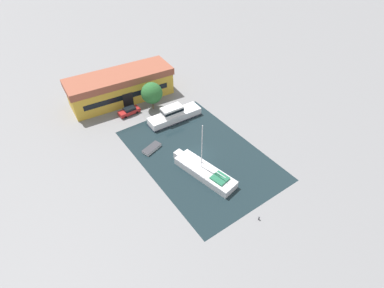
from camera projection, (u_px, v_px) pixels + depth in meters
ground_plane at (199, 154)px, 56.61m from camera, size 440.00×440.00×0.00m
water_canal at (199, 154)px, 56.61m from camera, size 20.40×30.52×0.01m
warehouse_building at (121, 86)px, 69.20m from camera, size 24.54×9.97×6.52m
quay_tree_near_building at (152, 93)px, 65.45m from camera, size 4.73×4.73×6.47m
parked_car at (129, 111)px, 65.99m from camera, size 4.79×2.10×1.67m
sailboat_moored at (204, 171)px, 52.18m from camera, size 5.66×13.32×10.51m
motor_cruiser at (174, 115)px, 64.20m from camera, size 11.97×3.78×3.35m
small_dinghy at (152, 148)px, 57.49m from camera, size 4.31×2.84×0.55m
mooring_bollard at (259, 218)px, 45.40m from camera, size 0.25×0.25×0.68m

